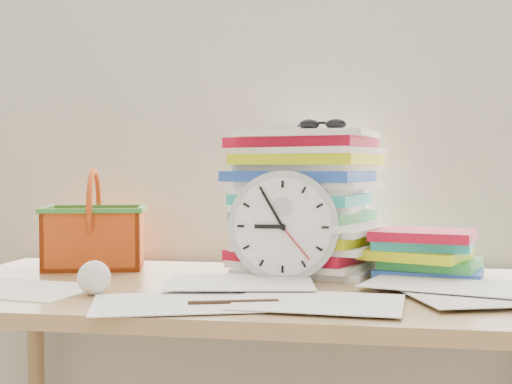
% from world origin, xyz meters
% --- Properties ---
extents(curtain, '(2.40, 0.01, 2.50)m').
position_xyz_m(curtain, '(0.00, 1.98, 1.30)').
color(curtain, beige).
rests_on(curtain, room_shell).
extents(desk, '(1.40, 0.70, 0.75)m').
position_xyz_m(desk, '(0.00, 1.60, 0.68)').
color(desk, '#9D7849').
rests_on(desk, ground).
extents(paper_stack, '(0.40, 0.36, 0.34)m').
position_xyz_m(paper_stack, '(0.09, 1.83, 0.92)').
color(paper_stack, white).
rests_on(paper_stack, desk).
extents(clock, '(0.24, 0.05, 0.24)m').
position_xyz_m(clock, '(0.06, 1.68, 0.87)').
color(clock, '#B9BABB').
rests_on(clock, desk).
extents(sunglasses, '(0.13, 0.12, 0.03)m').
position_xyz_m(sunglasses, '(0.13, 1.78, 1.10)').
color(sunglasses, black).
rests_on(sunglasses, paper_stack).
extents(book_stack, '(0.30, 0.26, 0.11)m').
position_xyz_m(book_stack, '(0.37, 1.78, 0.80)').
color(book_stack, white).
rests_on(book_stack, desk).
extents(basket, '(0.29, 0.25, 0.24)m').
position_xyz_m(basket, '(-0.44, 1.80, 0.87)').
color(basket, '#DE5415').
rests_on(basket, desk).
extents(crumpled_ball, '(0.07, 0.07, 0.07)m').
position_xyz_m(crumpled_ball, '(-0.29, 1.44, 0.78)').
color(crumpled_ball, white).
rests_on(crumpled_ball, desk).
extents(pen, '(0.16, 0.06, 0.01)m').
position_xyz_m(pen, '(0.00, 1.38, 0.76)').
color(pen, black).
rests_on(pen, desk).
extents(scattered_papers, '(1.26, 0.42, 0.02)m').
position_xyz_m(scattered_papers, '(0.00, 1.60, 0.76)').
color(scattered_papers, white).
rests_on(scattered_papers, desk).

